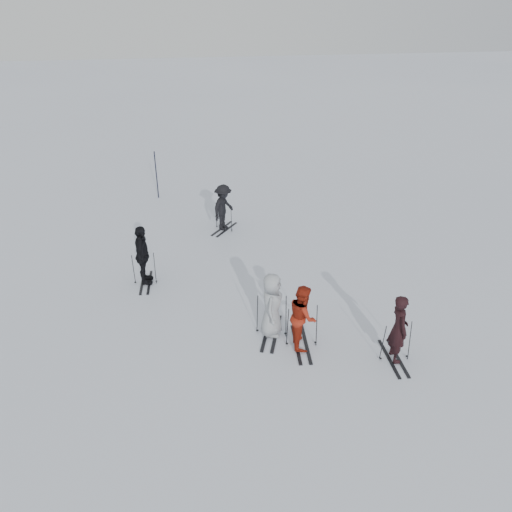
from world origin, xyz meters
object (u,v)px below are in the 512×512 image
at_px(skier_uphill_left, 143,256).
at_px(piste_marker, 156,175).
at_px(skier_near_dark, 398,329).
at_px(skier_red, 303,317).
at_px(skier_uphill_far, 223,208).
at_px(skier_grey, 272,306).

relative_size(skier_uphill_left, piste_marker, 0.92).
distance_m(skier_near_dark, skier_red, 2.46).
bearing_deg(skier_red, skier_uphill_far, 15.19).
bearing_deg(skier_uphill_far, skier_red, -132.79).
relative_size(skier_grey, skier_uphill_far, 1.02).
bearing_deg(skier_near_dark, skier_red, 69.45).
height_order(skier_near_dark, skier_grey, skier_near_dark).
xyz_separation_m(skier_grey, piste_marker, (-3.28, 10.90, 0.15)).
xyz_separation_m(skier_red, skier_uphill_left, (-4.31, 3.94, 0.09)).
xyz_separation_m(skier_uphill_left, skier_uphill_far, (2.97, 3.70, -0.08)).
distance_m(skier_red, skier_uphill_left, 5.84).
bearing_deg(skier_red, skier_uphill_left, 52.82).
height_order(skier_grey, piste_marker, piste_marker).
relative_size(skier_red, skier_uphill_far, 0.99).
height_order(skier_grey, skier_uphill_far, skier_grey).
bearing_deg(piste_marker, skier_uphill_left, -92.39).
distance_m(skier_uphill_left, skier_uphill_far, 4.74).
distance_m(skier_near_dark, skier_grey, 3.37).
height_order(skier_near_dark, skier_uphill_far, skier_near_dark).
bearing_deg(skier_red, skier_near_dark, -107.66).
relative_size(skier_red, skier_uphill_left, 0.91).
distance_m(skier_uphill_left, piste_marker, 7.58).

